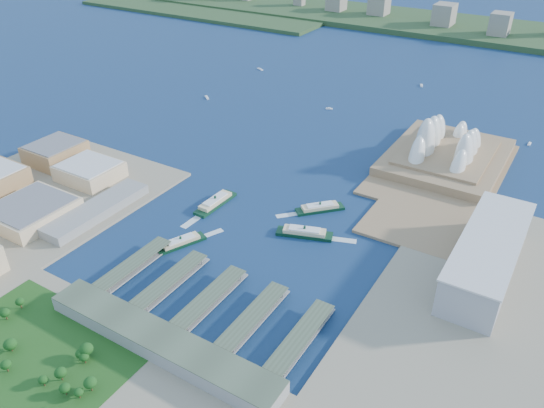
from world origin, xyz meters
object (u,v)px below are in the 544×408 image
Objects in this scene: opera_house at (450,139)px; toaster_building at (487,256)px; ferry_a at (215,201)px; ferry_b at (320,206)px; ferry_d at (304,231)px; ferry_c at (181,241)px.

toaster_building is at bearing -65.77° from opera_house.
ferry_b is (99.91, 48.47, -0.51)m from ferry_a.
ferry_a is 1.11× the size of ferry_b.
opera_house is 3.50× the size of ferry_b.
ferry_d is at bearing 1.38° from ferry_a.
toaster_building reaches higher than ferry_a.
opera_house reaches higher than ferry_d.
opera_house is at bearing 109.30° from ferry_b.
ferry_c is 0.89× the size of ferry_d.
opera_house is 3.70× the size of ferry_c.
ferry_a is at bearing -174.04° from toaster_building.
ferry_a reaches higher than ferry_d.
toaster_building is at bearing -133.79° from ferry_c.
opera_house is 241.38m from ferry_d.
ferry_a is at bearing -128.35° from opera_house.
toaster_building is at bearing 36.72° from ferry_b.
ferry_c is at bearing -157.81° from toaster_building.
ferry_c is at bearing -80.64° from ferry_b.
toaster_building is at bearing -99.14° from ferry_d.
opera_house reaches higher than ferry_b.
ferry_a is (-180.60, -228.25, -26.63)m from opera_house.
ferry_b is 0.94× the size of ferry_d.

